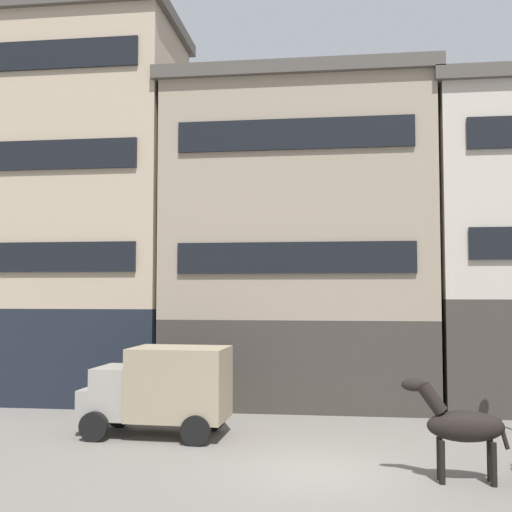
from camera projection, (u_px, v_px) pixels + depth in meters
The scene contains 5 objects.
ground_plane at pixel (320, 472), 14.64m from camera, with size 120.00×120.00×0.00m, color slate.
building_far_left at pixel (81, 206), 25.67m from camera, with size 8.33×5.95×15.58m.
building_center_left at pixel (299, 240), 24.46m from camera, with size 10.48×5.95×12.54m.
draft_horse at pixel (461, 425), 13.89m from camera, with size 2.35×0.65×2.30m.
delivery_truck_near at pixel (161, 388), 18.36m from camera, with size 4.42×2.28×2.62m.
Camera 1 is at (0.36, -14.99, 4.27)m, focal length 43.43 mm.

